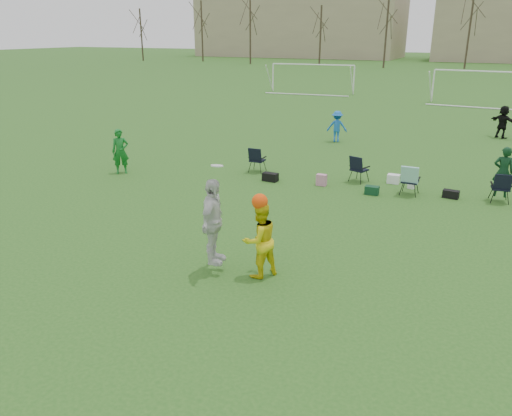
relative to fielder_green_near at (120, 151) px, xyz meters
The scene contains 9 objects.
ground 9.57m from the fielder_green_near, 36.46° to the right, with size 260.00×260.00×0.00m, color #25581B.
fielder_green_near is the anchor object (origin of this frame).
fielder_blue 10.79m from the fielder_green_near, 57.96° to the left, with size 0.97×0.56×1.51m, color blue.
fielder_black 18.88m from the fielder_green_near, 46.31° to the left, with size 1.52×0.48×1.64m, color black.
center_contest 9.66m from the fielder_green_near, 35.40° to the right, with size 1.84×1.43×2.51m.
sideline_setup 10.15m from the fielder_green_near, 13.84° to the left, with size 9.17×1.97×1.77m.
goal_left 28.45m from the fielder_green_near, 94.71° to the left, with size 7.39×0.76×2.46m.
goal_mid 28.82m from the fielder_green_near, 66.10° to the left, with size 7.40×0.63×2.46m.
tree_line 64.80m from the fielder_green_near, 82.98° to the left, with size 110.28×3.28×11.40m.
Camera 1 is at (4.95, -8.83, 5.15)m, focal length 35.00 mm.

